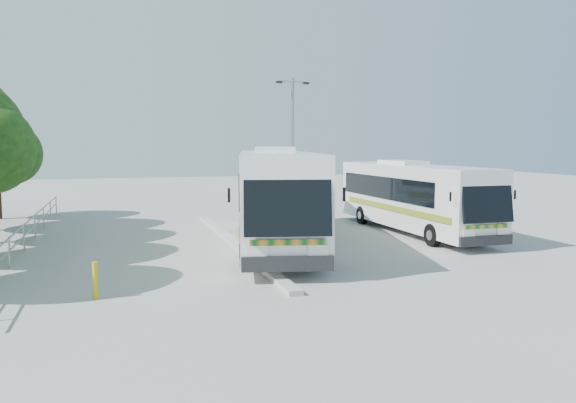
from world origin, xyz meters
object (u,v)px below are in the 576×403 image
object	(u,v)px
bollard	(95,281)
lamppost	(293,143)
coach_main	(275,194)
coach_adjacent	(412,195)

from	to	relation	value
bollard	lamppost	bearing A→B (deg)	53.78
coach_main	coach_adjacent	bearing A→B (deg)	22.90
coach_adjacent	bollard	xyz separation A→B (m)	(-13.23, -7.49, -1.18)
coach_main	bollard	size ratio (longest dim) A/B	13.83
coach_main	coach_adjacent	xyz separation A→B (m)	(6.70, 1.20, -0.33)
coach_adjacent	lamppost	world-z (taller)	lamppost
coach_main	bollard	world-z (taller)	coach_main
coach_main	bollard	xyz separation A→B (m)	(-6.53, -6.29, -1.51)
lamppost	coach_main	bearing A→B (deg)	-116.91
coach_main	coach_adjacent	distance (m)	6.81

